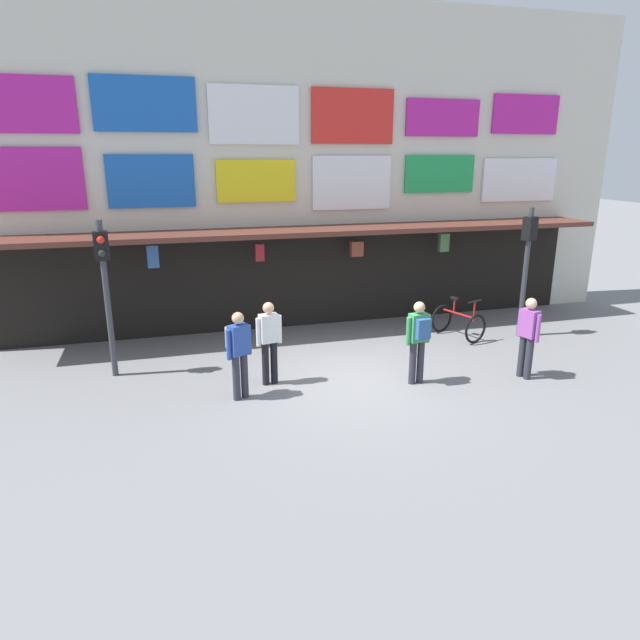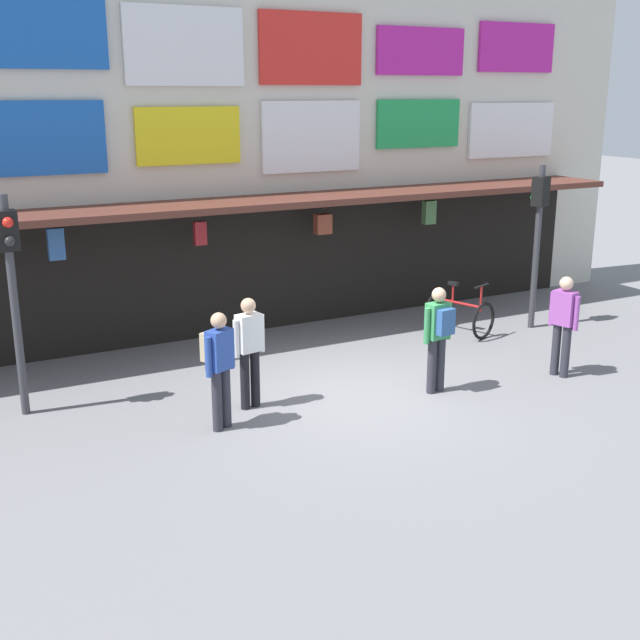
{
  "view_description": "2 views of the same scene",
  "coord_description": "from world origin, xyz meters",
  "px_view_note": "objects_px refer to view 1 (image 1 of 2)",
  "views": [
    {
      "loc": [
        -3.54,
        -9.96,
        4.41
      ],
      "look_at": [
        -0.58,
        0.53,
        1.17
      ],
      "focal_mm": 31.4,
      "sensor_mm": 36.0,
      "label": 1
    },
    {
      "loc": [
        -5.99,
        -10.15,
        4.55
      ],
      "look_at": [
        -0.61,
        0.11,
        1.25
      ],
      "focal_mm": 45.35,
      "sensor_mm": 36.0,
      "label": 2
    }
  ],
  "objects_px": {
    "traffic_light_far": "(527,252)",
    "pedestrian_in_yellow": "(419,336)",
    "pedestrian_in_white": "(238,349)",
    "pedestrian_in_red": "(528,333)",
    "bicycle_parked": "(458,322)",
    "pedestrian_in_black": "(269,339)",
    "traffic_light_near": "(105,274)"
  },
  "relations": [
    {
      "from": "pedestrian_in_white",
      "to": "pedestrian_in_yellow",
      "type": "distance_m",
      "value": 3.5
    },
    {
      "from": "bicycle_parked",
      "to": "pedestrian_in_black",
      "type": "xyz_separation_m",
      "value": [
        -5.07,
        -1.63,
        0.55
      ]
    },
    {
      "from": "pedestrian_in_white",
      "to": "pedestrian_in_yellow",
      "type": "xyz_separation_m",
      "value": [
        3.49,
        -0.25,
        0.0
      ]
    },
    {
      "from": "pedestrian_in_yellow",
      "to": "traffic_light_far",
      "type": "bearing_deg",
      "value": 28.86
    },
    {
      "from": "pedestrian_in_yellow",
      "to": "pedestrian_in_red",
      "type": "distance_m",
      "value": 2.27
    },
    {
      "from": "pedestrian_in_red",
      "to": "pedestrian_in_yellow",
      "type": "bearing_deg",
      "value": 171.89
    },
    {
      "from": "pedestrian_in_black",
      "to": "pedestrian_in_white",
      "type": "bearing_deg",
      "value": -142.21
    },
    {
      "from": "traffic_light_far",
      "to": "pedestrian_in_white",
      "type": "relative_size",
      "value": 1.9
    },
    {
      "from": "traffic_light_far",
      "to": "pedestrian_in_white",
      "type": "distance_m",
      "value": 7.59
    },
    {
      "from": "bicycle_parked",
      "to": "pedestrian_in_white",
      "type": "xyz_separation_m",
      "value": [
        -5.74,
        -2.15,
        0.59
      ]
    },
    {
      "from": "pedestrian_in_white",
      "to": "traffic_light_near",
      "type": "bearing_deg",
      "value": 142.14
    },
    {
      "from": "traffic_light_far",
      "to": "pedestrian_in_yellow",
      "type": "relative_size",
      "value": 1.9
    },
    {
      "from": "pedestrian_in_white",
      "to": "pedestrian_in_yellow",
      "type": "bearing_deg",
      "value": -4.14
    },
    {
      "from": "pedestrian_in_white",
      "to": "pedestrian_in_red",
      "type": "distance_m",
      "value": 5.77
    },
    {
      "from": "traffic_light_far",
      "to": "pedestrian_in_white",
      "type": "height_order",
      "value": "traffic_light_far"
    },
    {
      "from": "bicycle_parked",
      "to": "pedestrian_in_black",
      "type": "relative_size",
      "value": 0.79
    },
    {
      "from": "traffic_light_near",
      "to": "pedestrian_in_red",
      "type": "xyz_separation_m",
      "value": [
        8.08,
        -2.39,
        -1.19
      ]
    },
    {
      "from": "traffic_light_far",
      "to": "pedestrian_in_white",
      "type": "bearing_deg",
      "value": -165.84
    },
    {
      "from": "bicycle_parked",
      "to": "pedestrian_in_white",
      "type": "bearing_deg",
      "value": -159.49
    },
    {
      "from": "traffic_light_far",
      "to": "pedestrian_in_yellow",
      "type": "height_order",
      "value": "traffic_light_far"
    },
    {
      "from": "traffic_light_near",
      "to": "pedestrian_in_black",
      "type": "height_order",
      "value": "traffic_light_near"
    },
    {
      "from": "pedestrian_in_yellow",
      "to": "pedestrian_in_red",
      "type": "height_order",
      "value": "same"
    },
    {
      "from": "traffic_light_near",
      "to": "pedestrian_in_yellow",
      "type": "xyz_separation_m",
      "value": [
        5.83,
        -2.07,
        -1.16
      ]
    },
    {
      "from": "traffic_light_near",
      "to": "traffic_light_far",
      "type": "xyz_separation_m",
      "value": [
        9.62,
        0.02,
        0.0
      ]
    },
    {
      "from": "bicycle_parked",
      "to": "pedestrian_in_yellow",
      "type": "xyz_separation_m",
      "value": [
        -2.25,
        -2.4,
        0.59
      ]
    },
    {
      "from": "pedestrian_in_white",
      "to": "traffic_light_far",
      "type": "bearing_deg",
      "value": 14.16
    },
    {
      "from": "pedestrian_in_red",
      "to": "pedestrian_in_white",
      "type": "bearing_deg",
      "value": 174.3
    },
    {
      "from": "bicycle_parked",
      "to": "pedestrian_in_white",
      "type": "height_order",
      "value": "pedestrian_in_white"
    },
    {
      "from": "traffic_light_far",
      "to": "pedestrian_in_red",
      "type": "relative_size",
      "value": 1.9
    },
    {
      "from": "traffic_light_near",
      "to": "traffic_light_far",
      "type": "distance_m",
      "value": 9.62
    },
    {
      "from": "pedestrian_in_red",
      "to": "traffic_light_near",
      "type": "bearing_deg",
      "value": 163.52
    },
    {
      "from": "pedestrian_in_yellow",
      "to": "pedestrian_in_red",
      "type": "bearing_deg",
      "value": -8.11
    }
  ]
}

